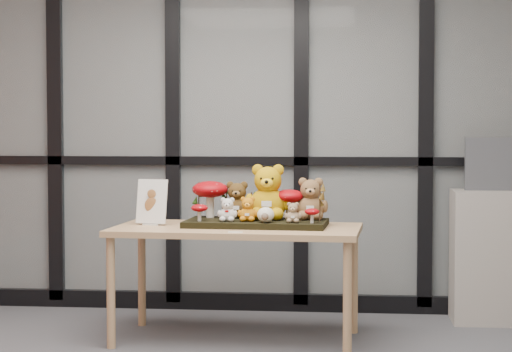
# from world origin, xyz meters

# --- Properties ---
(room_shell) EXTENTS (5.00, 5.00, 5.00)m
(room_shell) POSITION_xyz_m (0.00, 0.00, 1.68)
(room_shell) COLOR #B7B5AD
(room_shell) RESTS_ON floor
(glass_partition) EXTENTS (4.90, 0.06, 2.78)m
(glass_partition) POSITION_xyz_m (-0.00, 2.47, 1.42)
(glass_partition) COLOR #2D383F
(glass_partition) RESTS_ON floor
(display_table) EXTENTS (1.51, 0.82, 0.69)m
(display_table) POSITION_xyz_m (0.11, 1.54, 0.62)
(display_table) COLOR tan
(display_table) RESTS_ON floor
(diorama_tray) EXTENTS (0.87, 0.47, 0.04)m
(diorama_tray) POSITION_xyz_m (0.23, 1.59, 0.71)
(diorama_tray) COLOR black
(diorama_tray) RESTS_ON display_table
(bear_pooh_yellow) EXTENTS (0.30, 0.27, 0.37)m
(bear_pooh_yellow) POSITION_xyz_m (0.29, 1.66, 0.91)
(bear_pooh_yellow) COLOR #C89409
(bear_pooh_yellow) RESTS_ON diorama_tray
(bear_brown_medium) EXTENTS (0.20, 0.18, 0.25)m
(bear_brown_medium) POSITION_xyz_m (0.10, 1.70, 0.85)
(bear_brown_medium) COLOR #4B3314
(bear_brown_medium) RESTS_ON diorama_tray
(bear_tan_back) EXTENTS (0.22, 0.21, 0.28)m
(bear_tan_back) POSITION_xyz_m (0.55, 1.66, 0.86)
(bear_tan_back) COLOR brown
(bear_tan_back) RESTS_ON diorama_tray
(bear_small_yellow) EXTENTS (0.13, 0.12, 0.16)m
(bear_small_yellow) POSITION_xyz_m (0.18, 1.51, 0.81)
(bear_small_yellow) COLOR #CB730E
(bear_small_yellow) RESTS_ON diorama_tray
(bear_white_bow) EXTENTS (0.13, 0.12, 0.16)m
(bear_white_bow) POSITION_xyz_m (0.06, 1.50, 0.80)
(bear_white_bow) COLOR silver
(bear_white_bow) RESTS_ON diorama_tray
(bear_beige_small) EXTENTS (0.11, 0.10, 0.13)m
(bear_beige_small) POSITION_xyz_m (0.46, 1.46, 0.79)
(bear_beige_small) COLOR #947857
(bear_beige_small) RESTS_ON diorama_tray
(plush_cream_hedgehog) EXTENTS (0.08, 0.07, 0.10)m
(plush_cream_hedgehog) POSITION_xyz_m (0.30, 1.45, 0.77)
(plush_cream_hedgehog) COLOR white
(plush_cream_hedgehog) RESTS_ON diorama_tray
(mushroom_back_left) EXTENTS (0.22, 0.22, 0.25)m
(mushroom_back_left) POSITION_xyz_m (-0.07, 1.72, 0.85)
(mushroom_back_left) COLOR #8F040A
(mushroom_back_left) RESTS_ON diorama_tray
(mushroom_back_right) EXTENTS (0.18, 0.18, 0.20)m
(mushroom_back_right) POSITION_xyz_m (0.42, 1.67, 0.82)
(mushroom_back_right) COLOR #8F040A
(mushroom_back_right) RESTS_ON diorama_tray
(mushroom_front_left) EXTENTS (0.10, 0.10, 0.11)m
(mushroom_front_left) POSITION_xyz_m (-0.11, 1.50, 0.78)
(mushroom_front_left) COLOR #8F040A
(mushroom_front_left) RESTS_ON diorama_tray
(mushroom_front_right) EXTENTS (0.09, 0.09, 0.10)m
(mushroom_front_right) POSITION_xyz_m (0.57, 1.44, 0.77)
(mushroom_front_right) COLOR #8F040A
(mushroom_front_right) RESTS_ON diorama_tray
(sprig_green_far_left) EXTENTS (0.05, 0.05, 0.22)m
(sprig_green_far_left) POSITION_xyz_m (-0.15, 1.72, 0.83)
(sprig_green_far_left) COLOR #0E360C
(sprig_green_far_left) RESTS_ON diorama_tray
(sprig_green_mid_left) EXTENTS (0.05, 0.05, 0.19)m
(sprig_green_mid_left) POSITION_xyz_m (0.02, 1.76, 0.82)
(sprig_green_mid_left) COLOR #0E360C
(sprig_green_mid_left) RESTS_ON diorama_tray
(sprig_dry_far_right) EXTENTS (0.05, 0.05, 0.24)m
(sprig_dry_far_right) POSITION_xyz_m (0.59, 1.66, 0.84)
(sprig_dry_far_right) COLOR brown
(sprig_dry_far_right) RESTS_ON diorama_tray
(sprig_dry_mid_right) EXTENTS (0.05, 0.05, 0.23)m
(sprig_dry_mid_right) POSITION_xyz_m (0.61, 1.55, 0.84)
(sprig_dry_mid_right) COLOR brown
(sprig_dry_mid_right) RESTS_ON diorama_tray
(sprig_green_centre) EXTENTS (0.05, 0.05, 0.16)m
(sprig_green_centre) POSITION_xyz_m (0.18, 1.76, 0.80)
(sprig_green_centre) COLOR #0E360C
(sprig_green_centre) RESTS_ON diorama_tray
(sign_holder) EXTENTS (0.20, 0.09, 0.28)m
(sign_holder) POSITION_xyz_m (-0.41, 1.59, 0.82)
(sign_holder) COLOR silver
(sign_holder) RESTS_ON display_table
(label_card) EXTENTS (0.08, 0.03, 0.00)m
(label_card) POSITION_xyz_m (0.14, 1.24, 0.69)
(label_card) COLOR white
(label_card) RESTS_ON display_table
(cabinet) EXTENTS (0.65, 0.38, 0.87)m
(cabinet) POSITION_xyz_m (1.79, 2.24, 0.43)
(cabinet) COLOR gray
(cabinet) RESTS_ON floor
(monitor) EXTENTS (0.49, 0.05, 0.35)m
(monitor) POSITION_xyz_m (1.79, 2.26, 1.04)
(monitor) COLOR #4D4F54
(monitor) RESTS_ON cabinet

